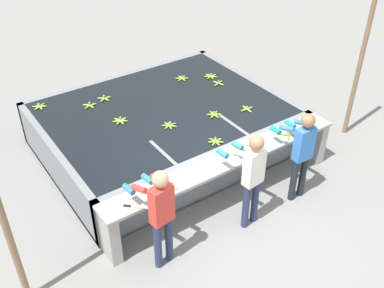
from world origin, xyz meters
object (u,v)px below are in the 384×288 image
(knife_1, at_px, (132,206))
(banana_bunch_floating_10, at_px, (90,105))
(banana_bunch_ledge_0, at_px, (169,186))
(knife_0, at_px, (306,120))
(banana_bunch_ledge_1, at_px, (239,151))
(banana_bunch_floating_5, at_px, (120,120))
(support_post_right, at_px, (361,61))
(worker_1, at_px, (252,172))
(banana_bunch_floating_0, at_px, (218,83))
(banana_bunch_floating_1, at_px, (182,78))
(banana_bunch_floating_3, at_px, (216,141))
(banana_bunch_floating_8, at_px, (169,125))
(banana_bunch_floating_7, at_px, (104,98))
(banana_bunch_floating_6, at_px, (214,114))
(worker_0, at_px, (160,210))
(support_post_left, at_px, (0,209))
(worker_2, at_px, (301,149))
(banana_bunch_floating_9, at_px, (40,106))
(banana_bunch_ledge_2, at_px, (288,135))
(banana_bunch_floating_2, at_px, (247,109))
(banana_bunch_floating_4, at_px, (211,76))

(knife_1, bearing_deg, banana_bunch_floating_10, 77.03)
(banana_bunch_ledge_0, xyz_separation_m, knife_0, (3.00, 0.15, -0.01))
(banana_bunch_ledge_1, height_order, knife_1, banana_bunch_ledge_1)
(banana_bunch_floating_5, xyz_separation_m, support_post_right, (4.21, -1.73, 0.71))
(worker_1, xyz_separation_m, support_post_right, (3.36, 0.84, 0.60))
(banana_bunch_floating_0, distance_m, banana_bunch_ledge_1, 2.39)
(banana_bunch_floating_0, bearing_deg, banana_bunch_floating_1, 128.94)
(banana_bunch_ledge_1, bearing_deg, banana_bunch_floating_10, 116.45)
(worker_1, relative_size, banana_bunch_floating_10, 6.05)
(banana_bunch_floating_3, relative_size, banana_bunch_floating_8, 1.00)
(banana_bunch_floating_7, height_order, knife_0, banana_bunch_floating_7)
(banana_bunch_floating_6, bearing_deg, knife_1, -151.54)
(worker_0, xyz_separation_m, banana_bunch_floating_5, (0.67, 2.47, -0.10))
(banana_bunch_floating_3, relative_size, knife_1, 1.02)
(banana_bunch_ledge_0, height_order, knife_1, banana_bunch_ledge_0)
(worker_0, xyz_separation_m, support_post_left, (-1.81, 0.49, 0.61))
(worker_2, xyz_separation_m, banana_bunch_floating_9, (-2.93, 3.85, -0.09))
(banana_bunch_floating_5, xyz_separation_m, banana_bunch_floating_9, (-1.01, 1.31, 0.00))
(worker_2, relative_size, banana_bunch_ledge_2, 7.21)
(banana_bunch_floating_2, relative_size, banana_bunch_floating_7, 1.01)
(worker_0, height_order, banana_bunch_floating_9, worker_0)
(worker_0, xyz_separation_m, banana_bunch_floating_3, (1.67, 0.98, -0.10))
(banana_bunch_floating_4, xyz_separation_m, support_post_right, (1.82, -2.23, 0.71))
(banana_bunch_floating_1, bearing_deg, worker_0, -127.70)
(banana_bunch_floating_10, height_order, knife_0, banana_bunch_floating_10)
(banana_bunch_floating_0, bearing_deg, support_post_right, -44.85)
(banana_bunch_floating_0, xyz_separation_m, knife_0, (0.42, -2.03, -0.01))
(worker_2, relative_size, support_post_right, 0.51)
(banana_bunch_ledge_1, xyz_separation_m, knife_1, (-2.04, -0.15, -0.01))
(knife_0, bearing_deg, banana_bunch_floating_0, 101.80)
(worker_0, height_order, banana_bunch_floating_8, worker_0)
(banana_bunch_floating_1, distance_m, banana_bunch_floating_7, 1.71)
(worker_1, bearing_deg, knife_1, 164.68)
(worker_1, xyz_separation_m, knife_1, (-1.75, 0.48, -0.12))
(banana_bunch_ledge_1, distance_m, knife_0, 1.60)
(knife_1, xyz_separation_m, support_post_left, (-1.59, 0.10, 0.71))
(banana_bunch_floating_2, height_order, banana_bunch_floating_8, same)
(banana_bunch_floating_9, distance_m, knife_0, 4.93)
(banana_bunch_floating_1, relative_size, banana_bunch_floating_5, 1.00)
(banana_bunch_ledge_0, xyz_separation_m, support_post_right, (4.47, 0.30, 0.70))
(knife_1, height_order, support_post_left, support_post_left)
(banana_bunch_floating_2, bearing_deg, banana_bunch_floating_1, 99.67)
(banana_bunch_floating_6, relative_size, knife_0, 0.80)
(worker_1, distance_m, banana_bunch_floating_5, 2.71)
(banana_bunch_floating_4, distance_m, support_post_left, 5.51)
(support_post_right, bearing_deg, banana_bunch_floating_7, 147.26)
(worker_2, relative_size, knife_0, 4.68)
(banana_bunch_floating_4, distance_m, banana_bunch_ledge_2, 2.55)
(banana_bunch_floating_7, xyz_separation_m, support_post_right, (4.09, -2.63, 0.71))
(worker_2, relative_size, support_post_left, 0.51)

